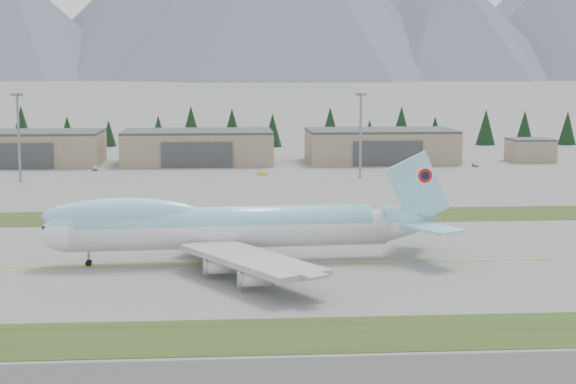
{
  "coord_description": "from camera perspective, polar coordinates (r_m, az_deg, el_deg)",
  "views": [
    {
      "loc": [
        -6.81,
        -136.97,
        30.96
      ],
      "look_at": [
        5.13,
        24.81,
        8.0
      ],
      "focal_mm": 55.0,
      "sensor_mm": 36.0,
      "label": 1
    }
  ],
  "objects": [
    {
      "name": "service_vehicle_c",
      "position": [
        284.23,
        11.99,
        1.63
      ],
      "size": [
        1.67,
        3.72,
        1.06
      ],
      "primitive_type": "imported",
      "rotation": [
        0.0,
        0.0,
        -0.05
      ],
      "color": "#9D9EA2",
      "rests_on": "ground"
    },
    {
      "name": "mountain_ridge_rear",
      "position": [
        3046.1,
        -3.07,
        12.31
      ],
      "size": [
        4493.96,
        1068.42,
        534.21
      ],
      "color": "#535C6E",
      "rests_on": "ground"
    },
    {
      "name": "control_shed",
      "position": [
        303.83,
        15.39,
        2.64
      ],
      "size": [
        14.0,
        12.0,
        7.6
      ],
      "color": "gray",
      "rests_on": "ground"
    },
    {
      "name": "service_vehicle_b",
      "position": [
        256.16,
        -1.64,
        1.11
      ],
      "size": [
        3.62,
        1.77,
        1.14
      ],
      "primitive_type": "imported",
      "rotation": [
        0.0,
        0.0,
        1.73
      ],
      "color": "yellow",
      "rests_on": "ground"
    },
    {
      "name": "grass_strip_far",
      "position": [
        184.71,
        -2.05,
        -1.6
      ],
      "size": [
        400.0,
        18.0,
        0.08
      ],
      "primitive_type": "cube",
      "color": "#2A4117",
      "rests_on": "ground"
    },
    {
      "name": "conifer_belt",
      "position": [
        350.29,
        -2.51,
        4.14
      ],
      "size": [
        269.31,
        14.38,
        16.41
      ],
      "color": "black",
      "rests_on": "ground"
    },
    {
      "name": "boeing_747_freighter",
      "position": [
        141.17,
        -3.96,
        -2.24
      ],
      "size": [
        66.47,
        57.44,
        17.55
      ],
      "rotation": [
        0.0,
        0.0,
        0.06
      ],
      "color": "silver",
      "rests_on": "ground"
    },
    {
      "name": "floodlight_masts",
      "position": [
        247.24,
        -8.05,
        4.57
      ],
      "size": [
        203.48,
        9.31,
        24.91
      ],
      "color": "gray",
      "rests_on": "ground"
    },
    {
      "name": "hangar_center",
      "position": [
        288.12,
        -5.84,
        2.92
      ],
      "size": [
        48.0,
        26.6,
        10.8
      ],
      "color": "gray",
      "rests_on": "ground"
    },
    {
      "name": "ground",
      "position": [
        140.59,
        -1.34,
        -4.67
      ],
      "size": [
        7000.0,
        7000.0,
        0.0
      ],
      "primitive_type": "plane",
      "color": "slate",
      "rests_on": "ground"
    },
    {
      "name": "grass_strip_near",
      "position": [
        103.93,
        -0.27,
        -9.28
      ],
      "size": [
        400.0,
        14.0,
        0.08
      ],
      "primitive_type": "cube",
      "color": "#2A4117",
      "rests_on": "ground"
    },
    {
      "name": "taxiway_line_main",
      "position": [
        140.59,
        -1.34,
        -4.67
      ],
      "size": [
        400.0,
        0.4,
        0.02
      ],
      "primitive_type": "cube",
      "color": "gold",
      "rests_on": "ground"
    },
    {
      "name": "service_vehicle_a",
      "position": [
        274.05,
        -12.36,
        1.38
      ],
      "size": [
        2.35,
        4.27,
        1.38
      ],
      "primitive_type": "imported",
      "rotation": [
        0.0,
        0.0,
        0.19
      ],
      "color": "silver",
      "rests_on": "ground"
    },
    {
      "name": "hangar_right",
      "position": [
        292.63,
        6.0,
        3.0
      ],
      "size": [
        48.0,
        26.6,
        10.8
      ],
      "color": "gray",
      "rests_on": "ground"
    },
    {
      "name": "hangar_left",
      "position": [
        294.86,
        -16.6,
        2.75
      ],
      "size": [
        48.0,
        26.6,
        10.8
      ],
      "color": "gray",
      "rests_on": "ground"
    }
  ]
}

